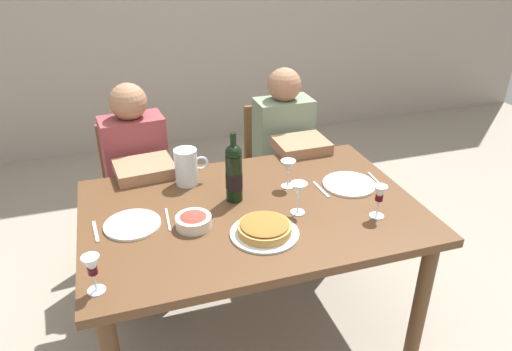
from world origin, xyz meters
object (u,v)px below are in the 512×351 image
object	(u,v)px
water_pitcher	(187,169)
salad_bowl	(194,221)
chair_right	(275,162)
dinner_plate_left_setting	(349,184)
wine_glass_right_diner	(92,267)
chair_left	(137,185)
wine_bottle	(234,173)
wine_glass_centre	(299,191)
dining_table	(252,225)
dinner_plate_right_setting	(132,225)
diner_left	(142,185)
wine_glass_left_diner	(379,195)
wine_glass_spare	(288,168)
diner_right	(289,161)
baked_tart	(265,229)

from	to	relation	value
water_pitcher	salad_bowl	xyz separation A→B (m)	(-0.05, -0.39, -0.05)
salad_bowl	chair_right	bearing A→B (deg)	53.62
salad_bowl	dinner_plate_left_setting	size ratio (longest dim) A/B	0.59
water_pitcher	wine_glass_right_diner	xyz separation A→B (m)	(-0.45, -0.68, 0.02)
salad_bowl	chair_left	distance (m)	1.01
wine_bottle	wine_glass_centre	size ratio (longest dim) A/B	2.26
wine_glass_centre	chair_right	distance (m)	1.12
dining_table	dinner_plate_right_setting	xyz separation A→B (m)	(-0.53, 0.01, 0.10)
diner_left	chair_right	xyz separation A→B (m)	(0.89, 0.27, -0.12)
wine_glass_left_diner	wine_glass_right_diner	distance (m)	1.19
dining_table	wine_glass_right_diner	distance (m)	0.80
water_pitcher	wine_glass_spare	xyz separation A→B (m)	(0.46, -0.18, 0.02)
wine_glass_right_diner	dinner_plate_right_setting	distance (m)	0.42
diner_left	diner_right	size ratio (longest dim) A/B	1.00
chair_left	wine_bottle	bearing A→B (deg)	111.63
dining_table	baked_tart	world-z (taller)	baked_tart
dinner_plate_left_setting	diner_right	xyz separation A→B (m)	(-0.07, 0.62, -0.15)
wine_glass_centre	water_pitcher	bearing A→B (deg)	134.61
wine_glass_centre	diner_left	size ratio (longest dim) A/B	0.13
dining_table	wine_glass_centre	bearing A→B (deg)	-29.63
wine_glass_spare	chair_left	bearing A→B (deg)	132.46
dinner_plate_right_setting	diner_left	xyz separation A→B (m)	(0.09, 0.63, -0.15)
salad_bowl	wine_glass_right_diner	size ratio (longest dim) A/B	1.03
wine_glass_spare	dinner_plate_left_setting	xyz separation A→B (m)	(0.29, -0.08, -0.10)
wine_glass_spare	chair_right	size ratio (longest dim) A/B	0.16
water_pitcher	wine_bottle	bearing A→B (deg)	-51.60
diner_right	diner_left	bearing A→B (deg)	1.28
wine_glass_centre	chair_left	world-z (taller)	wine_glass_centre
wine_glass_left_diner	chair_left	bearing A→B (deg)	130.64
baked_tart	chair_right	world-z (taller)	chair_right
wine_glass_right_diner	wine_glass_left_diner	bearing A→B (deg)	6.26
dinner_plate_right_setting	diner_left	distance (m)	0.66
water_pitcher	dinner_plate_right_setting	distance (m)	0.43
diner_right	chair_right	bearing A→B (deg)	-90.14
wine_glass_left_diner	wine_glass_centre	bearing A→B (deg)	157.32
salad_bowl	diner_left	world-z (taller)	diner_left
wine_glass_left_diner	diner_right	xyz separation A→B (m)	(-0.05, 0.91, -0.25)
water_pitcher	dinner_plate_left_setting	distance (m)	0.80
baked_tart	wine_glass_centre	world-z (taller)	wine_glass_centre
water_pitcher	chair_right	size ratio (longest dim) A/B	0.21
dinner_plate_right_setting	diner_left	size ratio (longest dim) A/B	0.21
wine_glass_centre	baked_tart	bearing A→B (deg)	-149.53
dining_table	water_pitcher	xyz separation A→B (m)	(-0.23, 0.32, 0.17)
baked_tart	salad_bowl	size ratio (longest dim) A/B	1.89
wine_glass_centre	diner_right	world-z (taller)	diner_right
wine_glass_spare	dinner_plate_left_setting	bearing A→B (deg)	-15.42
dining_table	baked_tart	distance (m)	0.25
water_pitcher	dinner_plate_right_setting	world-z (taller)	water_pitcher
salad_bowl	wine_glass_left_diner	distance (m)	0.80
wine_glass_centre	wine_glass_spare	bearing A→B (deg)	79.74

